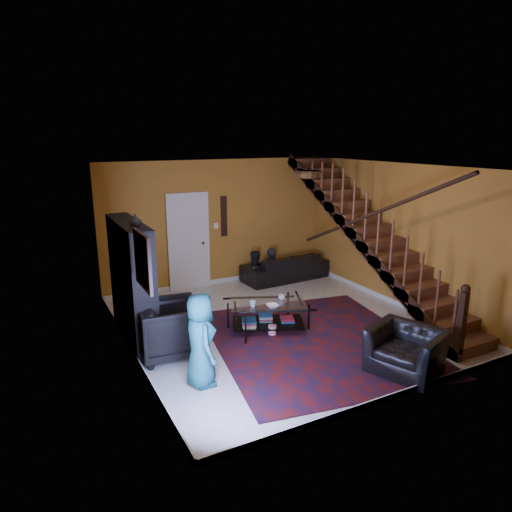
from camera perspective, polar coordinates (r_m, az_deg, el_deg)
The scene contains 21 objects.
floor at distance 8.28m, azimuth 2.90°, elevation -8.65°, with size 5.50×5.50×0.00m, color beige.
room at distance 8.88m, azimuth -9.02°, elevation -6.81°, with size 5.50×5.50×5.50m.
staircase at distance 9.07m, azimuth 14.68°, elevation 2.27°, with size 0.95×5.02×3.18m.
bookshelf at distance 7.64m, azimuth -15.16°, elevation -3.46°, with size 0.35×1.80×2.00m.
door at distance 10.04m, azimuth -8.41°, elevation 1.60°, with size 0.82×0.05×2.05m, color silver.
framed_picture at distance 5.98m, azimuth -14.00°, elevation -0.58°, with size 0.04×0.74×0.74m, color maroon.
wall_hanging at distance 10.25m, azimuth -4.03°, elevation 4.98°, with size 0.14×0.03×0.90m, color black.
ceiling_fixture at distance 6.94m, azimuth 6.60°, elevation 10.15°, with size 0.40×0.40×0.10m, color #3F2814.
rug at distance 7.71m, azimuth 7.42°, elevation -10.54°, with size 3.19×3.65×0.02m, color #4B100D.
sofa at distance 10.76m, azimuth 3.61°, elevation -1.38°, with size 2.03×0.79×0.59m, color black.
armchair_left at distance 7.18m, azimuth -10.65°, elevation -8.93°, with size 0.92×0.95×0.86m, color black.
armchair_right at distance 6.99m, azimuth 18.25°, elevation -11.15°, with size 0.99×0.86×0.64m, color black.
person_adult_a at distance 10.67m, azimuth 1.82°, elevation -2.22°, with size 0.45×0.30×1.24m, color black.
person_adult_b at distance 10.47m, azimuth -0.28°, elevation -2.59°, with size 0.59×0.46×1.22m, color black.
person_child at distance 6.22m, azimuth -6.97°, elevation -10.39°, with size 0.64×0.42×1.31m, color #1A6465.
coffee_table at distance 8.00m, azimuth 1.54°, elevation -7.28°, with size 1.48×1.20×0.49m.
cup_a at distance 8.07m, azimuth 3.23°, elevation -5.18°, with size 0.12×0.12×0.09m, color #999999.
cup_b at distance 7.75m, azimuth -0.41°, elevation -5.99°, with size 0.11×0.11×0.10m, color #999999.
bowl at distance 7.73m, azimuth 2.06°, elevation -6.26°, with size 0.21×0.21×0.05m, color #999999.
vase at distance 6.89m, azimuth -14.86°, elevation 4.32°, with size 0.18×0.18×0.19m, color #999999.
popcorn_bucket at distance 7.85m, azimuth 2.06°, elevation -9.19°, with size 0.14×0.14×0.16m, color red.
Camera 1 is at (-3.88, -6.53, 3.29)m, focal length 32.00 mm.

